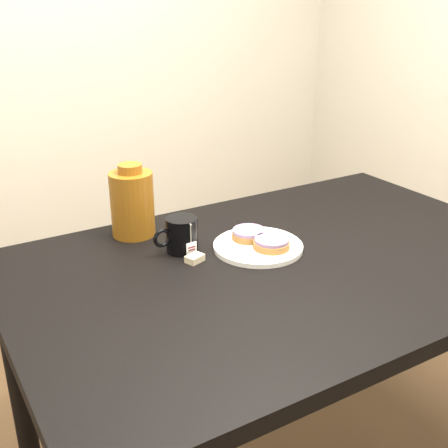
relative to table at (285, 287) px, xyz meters
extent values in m
cube|color=beige|center=(0.00, 2.00, 0.68)|extent=(3.50, 0.02, 2.70)
cube|color=black|center=(0.00, 0.00, 0.06)|extent=(1.40, 0.90, 0.04)
cylinder|color=black|center=(-0.64, 0.39, -0.31)|extent=(0.06, 0.06, 0.71)
cylinder|color=black|center=(0.64, 0.39, -0.31)|extent=(0.06, 0.06, 0.71)
cylinder|color=white|center=(-0.03, 0.09, 0.09)|extent=(0.24, 0.24, 0.01)
torus|color=white|center=(-0.03, 0.09, 0.10)|extent=(0.24, 0.24, 0.01)
cylinder|color=brown|center=(-0.03, 0.13, 0.11)|extent=(0.13, 0.13, 0.02)
cylinder|color=gray|center=(-0.03, 0.13, 0.12)|extent=(0.12, 0.12, 0.01)
cylinder|color=brown|center=(-0.01, 0.05, 0.11)|extent=(0.13, 0.13, 0.02)
cylinder|color=gray|center=(-0.01, 0.05, 0.12)|extent=(0.12, 0.12, 0.01)
cylinder|color=black|center=(-0.21, 0.18, 0.13)|extent=(0.09, 0.09, 0.09)
cylinder|color=black|center=(-0.21, 0.18, 0.17)|extent=(0.07, 0.07, 0.00)
torus|color=black|center=(-0.27, 0.18, 0.13)|extent=(0.05, 0.01, 0.05)
cylinder|color=beige|center=(-0.20, 0.13, 0.15)|extent=(0.00, 0.00, 0.05)
cube|color=white|center=(-0.20, 0.13, 0.11)|extent=(0.03, 0.00, 0.03)
cube|color=#C6B793|center=(-0.21, 0.11, 0.09)|extent=(0.05, 0.05, 0.02)
cylinder|color=#5E330C|center=(-0.27, 0.35, 0.17)|extent=(0.16, 0.16, 0.18)
cylinder|color=#5E330C|center=(-0.27, 0.35, 0.28)|extent=(0.07, 0.07, 0.02)
camera|label=1|loc=(-0.81, -1.04, 0.72)|focal=45.00mm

